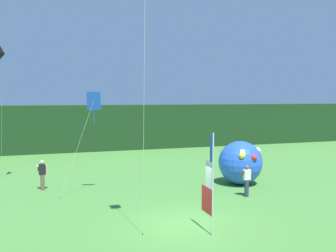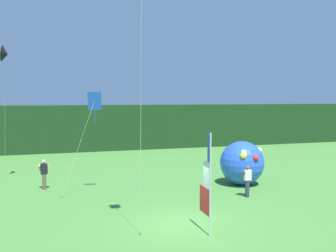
% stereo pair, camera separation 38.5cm
% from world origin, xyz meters
% --- Properties ---
extents(ground_plane, '(120.00, 120.00, 0.00)m').
position_xyz_m(ground_plane, '(0.00, 0.00, 0.00)').
color(ground_plane, '#478438').
extents(distant_treeline, '(80.00, 2.40, 4.39)m').
position_xyz_m(distant_treeline, '(0.00, 22.28, 2.19)').
color(distant_treeline, '#193819').
rests_on(distant_treeline, ground).
extents(banner_flag, '(0.06, 1.03, 3.81)m').
position_xyz_m(banner_flag, '(0.49, -1.01, 1.83)').
color(banner_flag, '#B7B7BC').
rests_on(banner_flag, ground).
extents(person_near_banner, '(0.55, 0.48, 1.67)m').
position_xyz_m(person_near_banner, '(-5.62, 7.60, 0.89)').
color(person_near_banner, brown).
rests_on(person_near_banner, ground).
extents(person_mid_field, '(0.55, 0.48, 1.63)m').
position_xyz_m(person_mid_field, '(4.41, 3.01, 0.87)').
color(person_mid_field, '#2D334C').
rests_on(person_mid_field, ground).
extents(inflatable_balloon, '(2.56, 2.63, 2.56)m').
position_xyz_m(inflatable_balloon, '(5.44, 5.51, 1.28)').
color(inflatable_balloon, blue).
rests_on(inflatable_balloon, ground).
extents(kite_black_delta_0, '(0.82, 2.99, 8.06)m').
position_xyz_m(kite_black_delta_0, '(-7.65, 9.47, 7.57)').
color(kite_black_delta_0, brown).
rests_on(kite_black_delta_0, ground).
extents(kite_blue_diamond_1, '(2.16, 0.42, 5.40)m').
position_xyz_m(kite_blue_diamond_1, '(-3.02, 5.78, 4.75)').
color(kite_blue_diamond_1, brown).
rests_on(kite_blue_diamond_1, ground).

